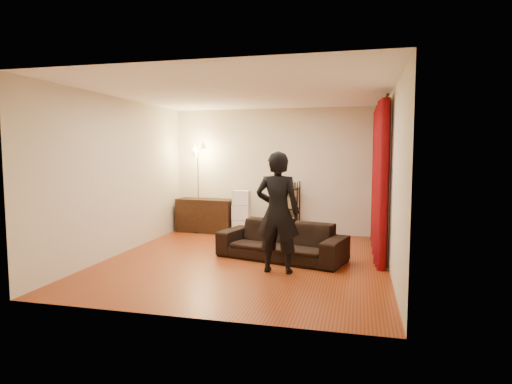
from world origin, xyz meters
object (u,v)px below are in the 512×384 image
(person, at_px, (278,212))
(floor_lamp, at_px, (198,188))
(storage_boxes, at_px, (242,212))
(sofa, at_px, (281,241))
(media_cabinet, at_px, (206,215))
(wire_shelf, at_px, (286,208))

(person, bearing_deg, floor_lamp, -48.54)
(storage_boxes, bearing_deg, sofa, -57.95)
(media_cabinet, bearing_deg, sofa, -39.68)
(storage_boxes, bearing_deg, person, -64.53)
(person, bearing_deg, sofa, -83.06)
(media_cabinet, distance_m, wire_shelf, 1.81)
(person, distance_m, storage_boxes, 3.06)
(storage_boxes, relative_size, wire_shelf, 0.82)
(sofa, height_order, person, person)
(media_cabinet, height_order, wire_shelf, wire_shelf)
(sofa, height_order, wire_shelf, wire_shelf)
(media_cabinet, bearing_deg, floor_lamp, -141.24)
(sofa, xyz_separation_m, floor_lamp, (-2.20, 1.90, 0.67))
(wire_shelf, xyz_separation_m, floor_lamp, (-1.93, -0.14, 0.40))
(sofa, relative_size, media_cabinet, 1.66)
(media_cabinet, bearing_deg, wire_shelf, 5.82)
(person, relative_size, wire_shelf, 1.55)
(storage_boxes, relative_size, floor_lamp, 0.49)
(media_cabinet, height_order, floor_lamp, floor_lamp)
(floor_lamp, bearing_deg, media_cabinet, 34.53)
(media_cabinet, bearing_deg, storage_boxes, 1.68)
(person, height_order, wire_shelf, person)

